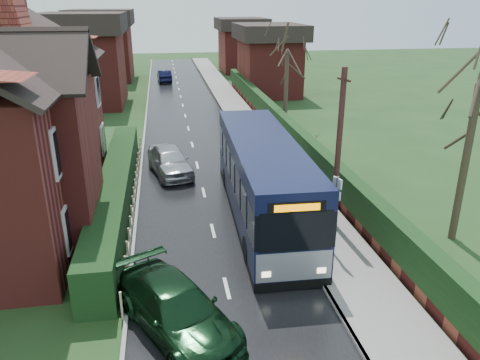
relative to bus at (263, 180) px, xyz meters
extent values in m
plane|color=#26451D|center=(-2.20, -2.96, -1.66)|extent=(140.00, 140.00, 0.00)
cube|color=black|center=(-2.20, 7.04, -1.65)|extent=(6.00, 100.00, 0.02)
cube|color=slate|center=(2.05, 7.04, -1.59)|extent=(2.50, 100.00, 0.14)
cube|color=gray|center=(0.85, 7.04, -1.59)|extent=(0.12, 100.00, 0.14)
cube|color=gray|center=(-5.25, 7.04, -1.61)|extent=(0.12, 100.00, 0.10)
cube|color=black|center=(-6.10, 2.04, -0.86)|extent=(1.20, 16.00, 1.60)
cube|color=maroon|center=(3.60, 7.04, -1.36)|extent=(0.30, 50.00, 0.60)
cube|color=black|center=(3.60, 7.04, -0.46)|extent=(0.60, 50.00, 1.20)
cube|color=maroon|center=(-7.70, -0.96, 1.34)|extent=(2.50, 4.00, 6.00)
cube|color=silver|center=(-7.15, -2.96, -0.06)|extent=(0.08, 1.20, 1.60)
cube|color=black|center=(-7.12, -2.96, -0.06)|extent=(0.03, 0.95, 1.35)
cube|color=silver|center=(-7.15, -2.96, 2.54)|extent=(0.08, 1.20, 1.60)
cube|color=black|center=(-7.12, -2.96, 2.54)|extent=(0.03, 0.95, 1.35)
cube|color=silver|center=(-7.15, 1.04, -0.06)|extent=(0.08, 1.20, 1.60)
cube|color=black|center=(-7.12, 1.04, -0.06)|extent=(0.03, 0.95, 1.35)
cube|color=silver|center=(-7.15, 1.04, 2.54)|extent=(0.08, 1.20, 1.60)
cube|color=black|center=(-7.12, 1.04, 2.54)|extent=(0.03, 0.95, 1.35)
cube|color=silver|center=(-7.15, 5.04, -0.06)|extent=(0.08, 1.20, 1.60)
cube|color=black|center=(-7.12, 5.04, -0.06)|extent=(0.03, 0.95, 1.35)
cube|color=silver|center=(-7.15, 5.04, 2.54)|extent=(0.08, 1.20, 1.60)
cube|color=black|center=(-7.12, 5.04, 2.54)|extent=(0.03, 0.95, 1.35)
cube|color=silver|center=(-7.15, 7.54, -0.06)|extent=(0.08, 1.20, 1.60)
cube|color=black|center=(-7.12, 7.54, -0.06)|extent=(0.03, 0.95, 1.35)
cube|color=silver|center=(-7.15, 7.54, 2.54)|extent=(0.08, 1.20, 1.60)
cube|color=black|center=(-7.12, 7.54, 2.54)|extent=(0.03, 0.95, 1.35)
cube|color=black|center=(0.00, 0.04, -0.74)|extent=(2.82, 11.05, 1.14)
cube|color=black|center=(0.00, 0.04, 0.43)|extent=(2.84, 11.05, 1.20)
cube|color=black|center=(0.00, 0.04, 1.36)|extent=(2.82, 11.05, 0.66)
cube|color=black|center=(0.00, 0.04, -1.48)|extent=(2.82, 11.05, 0.35)
cube|color=gray|center=(-0.16, -5.40, -0.76)|extent=(2.40, 0.19, 1.00)
cube|color=black|center=(-0.16, -5.43, 0.44)|extent=(2.25, 0.15, 1.30)
cube|color=black|center=(-0.16, -5.43, 1.24)|extent=(1.75, 0.13, 0.35)
cube|color=#FF8C00|center=(-0.16, -5.47, 1.24)|extent=(1.37, 0.08, 0.22)
cube|color=black|center=(-0.16, -5.41, -1.44)|extent=(2.45, 0.21, 0.30)
cube|color=#FFF2CC|center=(-1.03, -5.43, -0.96)|extent=(0.28, 0.06, 0.18)
cube|color=#FFF2CC|center=(0.71, -5.48, -0.96)|extent=(0.28, 0.06, 0.18)
cylinder|color=black|center=(-1.23, -3.44, -1.18)|extent=(0.31, 0.97, 0.96)
cylinder|color=black|center=(1.03, -3.51, -1.18)|extent=(0.31, 0.97, 0.96)
cylinder|color=black|center=(-1.02, 3.59, -1.18)|extent=(0.31, 0.97, 0.96)
cylinder|color=black|center=(1.23, 3.52, -1.18)|extent=(0.31, 0.97, 0.96)
imported|color=#B7B7BC|center=(-3.70, 5.91, -0.92)|extent=(2.65, 4.61, 1.48)
imported|color=black|center=(-3.80, -6.74, -0.97)|extent=(3.89, 5.13, 1.39)
imported|color=black|center=(-3.57, 35.85, -1.00)|extent=(1.67, 4.09, 1.32)
cylinder|color=slate|center=(1.80, -3.52, -0.15)|extent=(0.09, 0.09, 3.01)
cube|color=white|center=(1.80, -3.52, 1.14)|extent=(0.18, 0.45, 0.34)
cube|color=white|center=(1.80, -3.52, 0.71)|extent=(0.16, 0.41, 0.30)
cylinder|color=#321916|center=(2.60, -1.37, 1.51)|extent=(0.22, 0.22, 6.34)
cube|color=#321916|center=(2.60, -1.37, 4.23)|extent=(0.24, 0.81, 0.07)
cylinder|color=#362C20|center=(6.80, -3.02, 1.30)|extent=(0.28, 0.28, 5.91)
cylinder|color=#392C21|center=(4.44, 13.46, 1.01)|extent=(0.29, 0.29, 5.34)
cylinder|color=#32261D|center=(-12.91, 15.04, 1.56)|extent=(0.29, 0.29, 6.43)
camera|label=1|loc=(-3.83, -17.45, 6.89)|focal=35.00mm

